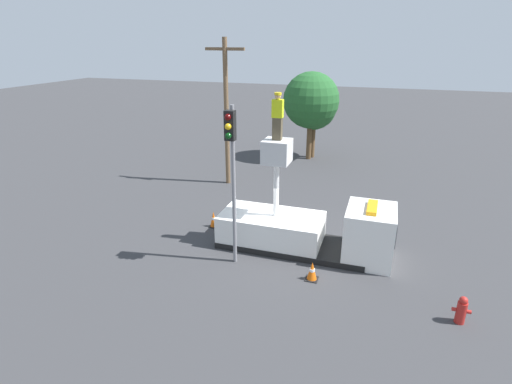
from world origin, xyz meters
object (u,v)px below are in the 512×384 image
object	(u,v)px
worker	(278,116)
traffic_cone_curbside	(312,271)
tree_left_bg	(314,108)
fire_hydrant	(461,310)
bucket_truck	(306,230)
traffic_light_pole	(232,157)
utility_pole	(226,109)
tree_right_bg	(311,101)
traffic_cone_rear	(214,219)

from	to	relation	value
worker	traffic_cone_curbside	distance (m)	5.73
worker	tree_left_bg	bearing A→B (deg)	94.41
fire_hydrant	traffic_cone_curbside	distance (m)	4.74
worker	bucket_truck	bearing A→B (deg)	0.00
traffic_light_pole	traffic_cone_curbside	world-z (taller)	traffic_light_pole
traffic_light_pole	traffic_cone_curbside	distance (m)	4.89
traffic_cone_curbside	tree_left_bg	distance (m)	16.14
traffic_light_pole	utility_pole	bearing A→B (deg)	113.35
fire_hydrant	traffic_cone_curbside	world-z (taller)	fire_hydrant
tree_right_bg	utility_pole	xyz separation A→B (m)	(-3.51, -6.50, 0.28)
traffic_light_pole	traffic_cone_rear	distance (m)	5.08
worker	traffic_light_pole	size ratio (longest dim) A/B	0.29
tree_left_bg	worker	bearing A→B (deg)	-85.59
tree_left_bg	utility_pole	world-z (taller)	utility_pole
worker	fire_hydrant	world-z (taller)	worker
worker	tree_left_bg	xyz separation A→B (m)	(-1.04, 13.45, -1.77)
bucket_truck	utility_pole	distance (m)	9.45
worker	tree_right_bg	world-z (taller)	worker
traffic_light_pole	tree_left_bg	world-z (taller)	traffic_light_pole
bucket_truck	utility_pole	bearing A→B (deg)	132.80
fire_hydrant	utility_pole	world-z (taller)	utility_pole
traffic_cone_rear	tree_left_bg	distance (m)	13.27
bucket_truck	traffic_cone_curbside	distance (m)	2.26
tree_left_bg	tree_right_bg	distance (m)	0.76
traffic_cone_rear	traffic_cone_curbside	bearing A→B (deg)	-29.32
bucket_truck	worker	size ratio (longest dim) A/B	3.92
worker	tree_left_bg	world-z (taller)	worker
traffic_cone_curbside	tree_right_bg	world-z (taller)	tree_right_bg
worker	traffic_light_pole	xyz separation A→B (m)	(-1.08, -1.93, -1.12)
utility_pole	fire_hydrant	bearing A→B (deg)	-39.85
fire_hydrant	traffic_light_pole	bearing A→B (deg)	172.19
tree_left_bg	fire_hydrant	bearing A→B (deg)	-65.10
worker	fire_hydrant	distance (m)	8.71
worker	tree_left_bg	distance (m)	13.60
traffic_cone_curbside	traffic_light_pole	bearing A→B (deg)	176.83
bucket_truck	traffic_cone_curbside	bearing A→B (deg)	-72.37
traffic_cone_rear	tree_right_bg	distance (m)	12.90
traffic_light_pole	traffic_cone_rear	size ratio (longest dim) A/B	8.09
fire_hydrant	traffic_cone_rear	size ratio (longest dim) A/B	1.23
fire_hydrant	tree_right_bg	distance (m)	18.08
tree_right_bg	utility_pole	distance (m)	7.39
worker	traffic_cone_rear	xyz separation A→B (m)	(-3.10, 0.73, -4.96)
bucket_truck	traffic_light_pole	bearing A→B (deg)	-140.66
tree_left_bg	traffic_light_pole	bearing A→B (deg)	-90.16
worker	tree_right_bg	xyz separation A→B (m)	(-1.18, 12.94, -1.23)
fire_hydrant	tree_left_bg	xyz separation A→B (m)	(-7.63, 16.42, 3.09)
bucket_truck	tree_left_bg	size ratio (longest dim) A/B	1.35
traffic_cone_rear	tree_right_bg	world-z (taller)	tree_right_bg
worker	traffic_light_pole	distance (m)	2.48
tree_left_bg	utility_pole	distance (m)	7.95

